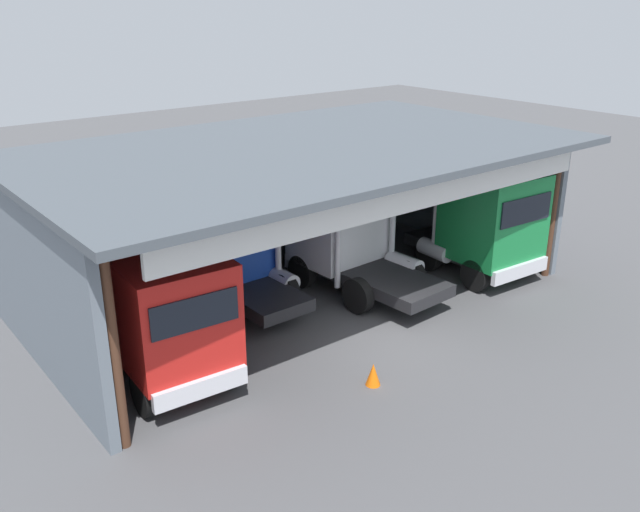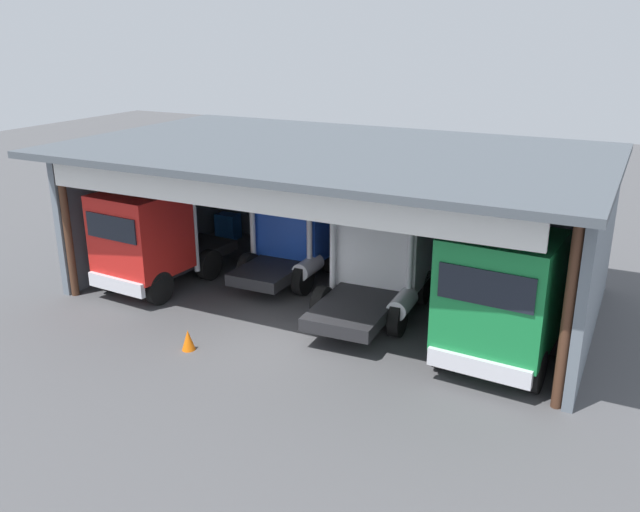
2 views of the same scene
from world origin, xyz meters
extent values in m
plane|color=#4C4C4F|center=(0.00, 0.00, 0.00)|extent=(80.00, 80.00, 0.00)
cube|color=slate|center=(0.00, 8.33, 2.27)|extent=(15.15, 0.24, 4.55)
cube|color=slate|center=(-7.57, 4.17, 2.27)|extent=(0.24, 8.33, 4.55)
cube|color=slate|center=(7.57, 4.17, 2.27)|extent=(0.24, 8.33, 4.55)
cube|color=#474E55|center=(0.00, 3.61, 4.65)|extent=(15.75, 9.45, 0.20)
cylinder|color=#4C2D1E|center=(-7.32, 0.15, 2.27)|extent=(0.24, 0.24, 4.55)
cylinder|color=#4C2D1E|center=(7.32, 0.15, 2.27)|extent=(0.24, 0.24, 4.55)
cube|color=white|center=(0.00, -0.45, 4.20)|extent=(13.63, 0.12, 0.90)
cube|color=red|center=(-5.45, 1.33, 2.02)|extent=(2.47, 2.44, 2.51)
cube|color=black|center=(-5.52, 0.16, 2.46)|extent=(1.98, 0.18, 0.75)
cube|color=silver|center=(-5.53, 0.13, 0.67)|extent=(2.22, 0.30, 0.44)
cube|color=#232326|center=(-5.33, 3.27, 0.70)|extent=(1.97, 3.65, 0.36)
cylinder|color=silver|center=(-4.32, 2.56, 1.98)|extent=(0.18, 0.18, 2.92)
cylinder|color=silver|center=(-6.42, 2.69, 1.98)|extent=(0.18, 0.18, 2.92)
cylinder|color=silver|center=(-6.39, 3.04, 0.82)|extent=(0.63, 1.23, 0.56)
cylinder|color=black|center=(-4.46, 0.80, 0.52)|extent=(0.36, 1.06, 1.04)
cylinder|color=black|center=(-6.49, 0.93, 0.52)|extent=(0.36, 1.06, 1.04)
cylinder|color=black|center=(-4.31, 3.21, 0.52)|extent=(0.36, 1.06, 1.04)
cylinder|color=black|center=(-6.34, 3.33, 0.52)|extent=(0.36, 1.06, 1.04)
cube|color=#1E47B7|center=(-1.90, 5.18, 2.13)|extent=(2.35, 2.44, 2.69)
cube|color=black|center=(-1.91, 6.40, 2.60)|extent=(1.98, 0.08, 0.81)
cube|color=silver|center=(-1.91, 6.43, 0.69)|extent=(2.21, 0.19, 0.44)
cube|color=#232326|center=(-1.88, 3.43, 0.72)|extent=(1.78, 3.20, 0.36)
cylinder|color=silver|center=(-2.93, 3.81, 2.05)|extent=(0.18, 0.18, 3.02)
cylinder|color=silver|center=(-0.84, 3.83, 2.05)|extent=(0.18, 0.18, 3.02)
cylinder|color=silver|center=(-0.84, 3.74, 0.84)|extent=(0.57, 1.21, 0.56)
cylinder|color=black|center=(-2.92, 5.65, 0.54)|extent=(0.31, 1.08, 1.07)
cylinder|color=black|center=(-0.89, 5.67, 0.54)|extent=(0.31, 1.08, 1.07)
cylinder|color=black|center=(-2.89, 3.42, 0.54)|extent=(0.31, 1.08, 1.07)
cylinder|color=black|center=(-0.87, 3.44, 0.54)|extent=(0.31, 1.08, 1.07)
cube|color=white|center=(1.62, 4.02, 2.14)|extent=(2.69, 2.28, 2.72)
cube|color=black|center=(1.57, 5.11, 2.61)|extent=(2.20, 0.16, 0.82)
cube|color=silver|center=(1.56, 5.14, 0.68)|extent=(2.46, 0.28, 0.44)
cube|color=#232326|center=(1.72, 1.94, 0.71)|extent=(2.12, 3.87, 0.36)
cylinder|color=silver|center=(0.51, 2.73, 2.12)|extent=(0.18, 0.18, 3.19)
cylinder|color=silver|center=(2.84, 2.84, 2.12)|extent=(0.18, 0.18, 3.19)
cylinder|color=silver|center=(2.87, 2.29, 0.83)|extent=(0.62, 1.23, 0.56)
cylinder|color=black|center=(0.45, 4.39, 0.53)|extent=(0.35, 1.07, 1.06)
cylinder|color=black|center=(2.74, 4.50, 0.53)|extent=(0.35, 1.07, 1.06)
cylinder|color=black|center=(0.57, 1.88, 0.53)|extent=(0.35, 1.07, 1.06)
cylinder|color=black|center=(2.86, 1.99, 0.53)|extent=(0.35, 1.07, 1.06)
cube|color=#197F3D|center=(5.66, 1.21, 2.14)|extent=(2.72, 2.60, 2.75)
cube|color=black|center=(5.58, -0.03, 2.62)|extent=(2.18, 0.20, 0.83)
cube|color=silver|center=(5.58, -0.06, 0.66)|extent=(2.44, 0.32, 0.44)
cube|color=#232326|center=(5.76, 2.81, 0.69)|extent=(2.11, 3.04, 0.36)
cylinder|color=silver|center=(6.90, 2.50, 1.79)|extent=(0.18, 0.18, 2.56)
cylinder|color=silver|center=(4.60, 2.65, 1.79)|extent=(0.18, 0.18, 2.56)
cylinder|color=silver|center=(4.59, 2.58, 0.81)|extent=(0.64, 1.23, 0.56)
cylinder|color=black|center=(6.76, 0.65, 0.51)|extent=(0.37, 1.04, 1.02)
cylinder|color=black|center=(4.50, 0.79, 0.51)|extent=(0.37, 1.04, 1.02)
cylinder|color=black|center=(6.90, 2.74, 0.51)|extent=(0.37, 1.04, 1.02)
cylinder|color=black|center=(4.63, 2.88, 0.51)|extent=(0.37, 1.04, 1.02)
cylinder|color=#194CB2|center=(3.63, 7.49, 0.44)|extent=(0.58, 0.58, 0.87)
cube|color=#1E59A5|center=(-6.42, 7.40, 0.50)|extent=(0.90, 0.60, 1.00)
cone|color=orange|center=(-1.75, -1.31, 0.28)|extent=(0.36, 0.36, 0.56)
camera|label=1|loc=(-11.41, -11.42, 8.64)|focal=38.02mm
camera|label=2|loc=(8.44, -13.79, 8.03)|focal=37.21mm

